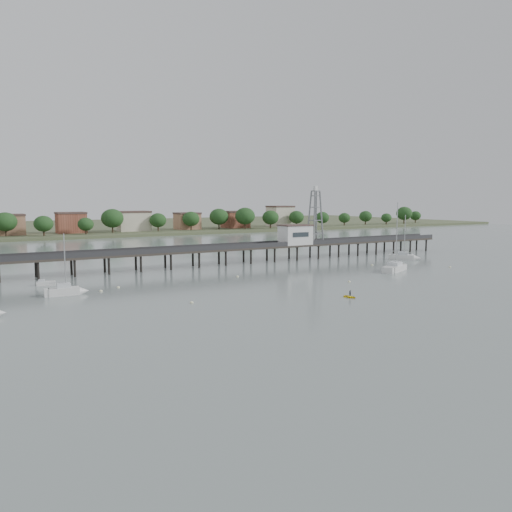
{
  "coord_description": "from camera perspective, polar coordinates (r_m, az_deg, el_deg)",
  "views": [
    {
      "loc": [
        -50.1,
        -48.42,
        15.84
      ],
      "look_at": [
        2.51,
        42.0,
        4.0
      ],
      "focal_mm": 35.0,
      "sensor_mm": 36.0,
      "label": 1
    }
  ],
  "objects": [
    {
      "name": "sailboat_e",
      "position": [
        138.12,
        16.87,
        -0.14
      ],
      "size": [
        6.88,
        6.81,
        12.46
      ],
      "rotation": [
        0.0,
        0.0,
        -0.78
      ],
      "color": "silver",
      "rests_on": "ground"
    },
    {
      "name": "ground_plane",
      "position": [
        71.45,
        15.49,
        -6.59
      ],
      "size": [
        500.0,
        500.0,
        0.0
      ],
      "primitive_type": "plane",
      "color": "slate",
      "rests_on": "ground"
    },
    {
      "name": "lattice_tower",
      "position": [
        135.78,
        6.79,
        4.41
      ],
      "size": [
        3.2,
        3.2,
        15.5
      ],
      "color": "slate",
      "rests_on": "ground"
    },
    {
      "name": "mooring_buoys",
      "position": [
        98.81,
        2.18,
        -2.73
      ],
      "size": [
        78.79,
        20.03,
        0.39
      ],
      "color": "#F8F8C1",
      "rests_on": "ground"
    },
    {
      "name": "pier",
      "position": [
        120.04,
        -5.36,
        0.67
      ],
      "size": [
        150.0,
        5.0,
        5.5
      ],
      "color": "#2D2823",
      "rests_on": "ground"
    },
    {
      "name": "sailboat_d",
      "position": [
        117.02,
        15.89,
        -1.26
      ],
      "size": [
        10.24,
        6.7,
        16.22
      ],
      "rotation": [
        0.0,
        0.0,
        0.42
      ],
      "color": "silver",
      "rests_on": "ground"
    },
    {
      "name": "far_shore",
      "position": [
        292.76,
        -20.26,
        3.14
      ],
      "size": [
        500.0,
        170.0,
        10.4
      ],
      "color": "#475133",
      "rests_on": "ground"
    },
    {
      "name": "pier_building",
      "position": [
        132.21,
        4.51,
        2.46
      ],
      "size": [
        8.4,
        5.4,
        5.3
      ],
      "color": "silver",
      "rests_on": "ground"
    },
    {
      "name": "white_tender",
      "position": [
        100.55,
        -22.93,
        -2.9
      ],
      "size": [
        3.45,
        1.97,
        1.26
      ],
      "rotation": [
        0.0,
        0.0,
        -0.2
      ],
      "color": "silver",
      "rests_on": "ground"
    },
    {
      "name": "dinghy_occupant",
      "position": [
        82.82,
        10.68,
        -4.68
      ],
      "size": [
        0.67,
        1.04,
        0.23
      ],
      "primitive_type": "imported",
      "rotation": [
        0.0,
        0.0,
        2.78
      ],
      "color": "black",
      "rests_on": "ground"
    },
    {
      "name": "sailboat_b",
      "position": [
        89.14,
        -20.54,
        -3.76
      ],
      "size": [
        6.49,
        2.18,
        10.76
      ],
      "rotation": [
        0.0,
        0.0,
        -0.05
      ],
      "color": "silver",
      "rests_on": "ground"
    },
    {
      "name": "yellow_dinghy",
      "position": [
        82.82,
        10.68,
        -4.68
      ],
      "size": [
        1.73,
        0.73,
        2.35
      ],
      "primitive_type": "imported",
      "rotation": [
        0.0,
        0.0,
        0.15
      ],
      "color": "yellow",
      "rests_on": "ground"
    }
  ]
}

